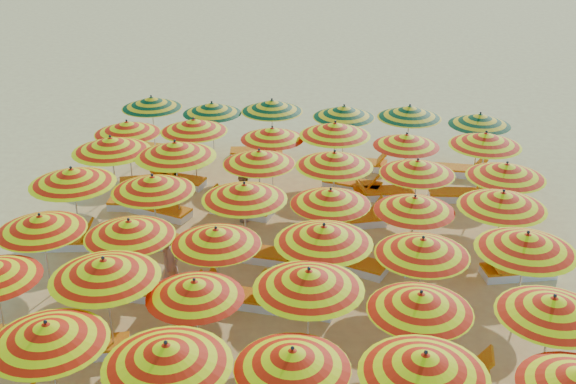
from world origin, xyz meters
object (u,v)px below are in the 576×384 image
object	(u,v)px
umbrella_2	(167,354)
lounger_28	(258,153)
lounger_24	(354,185)
lounger_25	(382,193)
umbrella_20	(244,192)
lounger_11	(295,302)
umbrella_11	(553,306)
umbrella_29	(506,171)
umbrella_24	(111,144)
umbrella_39	(344,112)
umbrella_23	(503,200)
umbrella_34	(407,140)
lounger_7	(445,372)
lounger_29	(361,164)
lounger_27	(140,147)
lounger_6	(83,348)
lounger_23	(176,180)
umbrella_28	(417,167)
beachgoer_a	(170,264)
umbrella_19	(153,184)
umbrella_38	(272,106)
lounger_19	(160,210)
lounger_14	(271,256)
beachgoer_b	(245,196)
umbrella_7	(104,269)
umbrella_16	(423,247)
umbrella_13	(129,228)
umbrella_32	(272,133)
lounger_5	(31,344)
umbrella_9	(309,279)
umbrella_26	(259,157)
lounger_13	(183,245)
umbrella_40	(410,112)
umbrella_27	(334,159)
lounger_15	(349,263)
umbrella_36	(152,102)
umbrella_41	(480,119)
umbrella_18	(72,176)
umbrella_17	(527,242)
umbrella_3	(292,359)
umbrella_8	(195,289)
umbrella_35	(486,139)
umbrella_10	(421,302)
lounger_17	(516,271)
umbrella_1	(47,333)
lounger_9	(164,293)
umbrella_30	(127,127)
umbrella_4	(425,364)
lounger_21	(355,220)

from	to	relation	value
umbrella_2	lounger_28	world-z (taller)	umbrella_2
lounger_24	lounger_25	world-z (taller)	same
umbrella_20	lounger_11	size ratio (longest dim) A/B	1.24
umbrella_11	umbrella_29	bearing A→B (deg)	89.16
umbrella_24	umbrella_39	size ratio (longest dim) A/B	1.26
umbrella_23	umbrella_34	bearing A→B (deg)	117.49
lounger_7	lounger_29	bearing A→B (deg)	104.75
lounger_11	lounger_27	bearing A→B (deg)	-40.95
lounger_6	lounger_23	world-z (taller)	same
umbrella_28	beachgoer_a	bearing A→B (deg)	-146.48
lounger_24	lounger_29	bearing A→B (deg)	99.96
umbrella_19	umbrella_38	world-z (taller)	umbrella_19
umbrella_19	lounger_19	world-z (taller)	umbrella_19
lounger_14	beachgoer_b	bearing A→B (deg)	123.12
umbrella_7	umbrella_20	xyz separation A→B (m)	(1.98, 3.83, -0.08)
umbrella_16	umbrella_13	bearing A→B (deg)	179.70
umbrella_32	lounger_5	size ratio (longest dim) A/B	1.08
umbrella_9	umbrella_26	world-z (taller)	umbrella_9
lounger_13	umbrella_40	bearing A→B (deg)	64.62
lounger_23	umbrella_2	bearing A→B (deg)	117.55
umbrella_39	umbrella_26	bearing A→B (deg)	-116.89
umbrella_27	lounger_15	size ratio (longest dim) A/B	1.28
umbrella_32	umbrella_36	bearing A→B (deg)	153.50
umbrella_34	lounger_28	bearing A→B (deg)	152.10
umbrella_41	umbrella_18	bearing A→B (deg)	-149.92
umbrella_17	umbrella_16	bearing A→B (deg)	-173.11
lounger_19	umbrella_18	bearing A→B (deg)	73.35
umbrella_3	umbrella_16	world-z (taller)	umbrella_16
umbrella_40	umbrella_39	bearing A→B (deg)	-177.24
lounger_14	umbrella_36	bearing A→B (deg)	134.64
umbrella_26	lounger_24	xyz separation A→B (m)	(2.45, 2.19, -1.65)
beachgoer_b	lounger_29	bearing A→B (deg)	-55.40
umbrella_8	umbrella_35	world-z (taller)	umbrella_35
umbrella_10	umbrella_38	size ratio (longest dim) A/B	0.96
umbrella_35	lounger_14	distance (m)	6.98
umbrella_38	lounger_17	bearing A→B (deg)	-43.74
umbrella_11	umbrella_10	bearing A→B (deg)	-178.34
umbrella_24	umbrella_9	bearing A→B (deg)	-45.65
umbrella_1	lounger_9	xyz separation A→B (m)	(0.73, 3.95, -1.72)
umbrella_24	lounger_5	size ratio (longest dim) A/B	1.45
umbrella_20	umbrella_30	distance (m)	5.86
umbrella_41	lounger_7	xyz separation A→B (m)	(-1.61, -10.01, -1.60)
umbrella_7	lounger_5	world-z (taller)	umbrella_7
beachgoer_b	umbrella_19	bearing A→B (deg)	121.91
umbrella_1	umbrella_24	distance (m)	8.29
lounger_11	beachgoer_b	xyz separation A→B (m)	(-1.83, 4.09, 0.53)
umbrella_19	lounger_27	xyz separation A→B (m)	(-2.51, 6.46, -1.72)
lounger_13	umbrella_10	bearing A→B (deg)	-20.32
umbrella_4	lounger_21	world-z (taller)	umbrella_4
umbrella_11	lounger_11	xyz separation A→B (m)	(-4.76, 2.09, -1.69)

